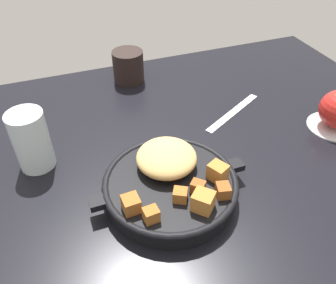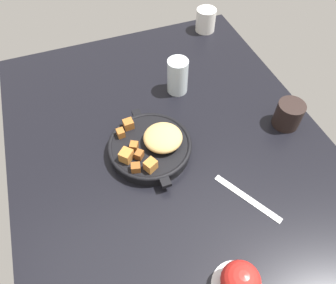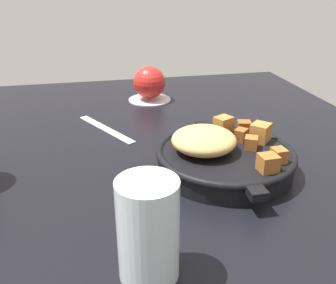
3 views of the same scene
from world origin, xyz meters
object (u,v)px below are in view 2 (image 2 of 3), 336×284
object	(u,v)px
red_apple	(242,280)
butter_knife	(247,198)
coffee_mug_dark	(288,115)
cast_iron_skillet	(151,146)
ceramic_mug_white	(206,20)
water_glass_tall	(178,76)

from	to	relation	value
red_apple	butter_knife	world-z (taller)	red_apple
red_apple	coffee_mug_dark	world-z (taller)	red_apple
butter_knife	coffee_mug_dark	bearing A→B (deg)	99.77
butter_knife	cast_iron_skillet	bearing A→B (deg)	-169.73
cast_iron_skillet	ceramic_mug_white	bearing A→B (deg)	141.81
ceramic_mug_white	coffee_mug_dark	bearing A→B (deg)	2.41
water_glass_tall	cast_iron_skillet	bearing A→B (deg)	-37.18
cast_iron_skillet	butter_knife	bearing A→B (deg)	39.09
water_glass_tall	coffee_mug_dark	bearing A→B (deg)	45.04
water_glass_tall	ceramic_mug_white	xyz separation A→B (cm)	(-27.34, 22.08, -1.49)
water_glass_tall	coffee_mug_dark	world-z (taller)	water_glass_tall
cast_iron_skillet	water_glass_tall	xyz separation A→B (cm)	(-20.34, 15.43, 2.93)
cast_iron_skillet	coffee_mug_dark	world-z (taller)	coffee_mug_dark
water_glass_tall	butter_knife	bearing A→B (deg)	2.84
coffee_mug_dark	cast_iron_skillet	bearing A→B (deg)	-95.57
butter_knife	water_glass_tall	distance (cm)	42.31
butter_knife	water_glass_tall	xyz separation A→B (cm)	(-41.90, -2.08, 5.47)
coffee_mug_dark	red_apple	bearing A→B (deg)	-44.19
cast_iron_skillet	water_glass_tall	size ratio (longest dim) A/B	2.36
cast_iron_skillet	red_apple	world-z (taller)	red_apple
red_apple	cast_iron_skillet	bearing A→B (deg)	-171.48
cast_iron_skillet	butter_knife	distance (cm)	27.89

